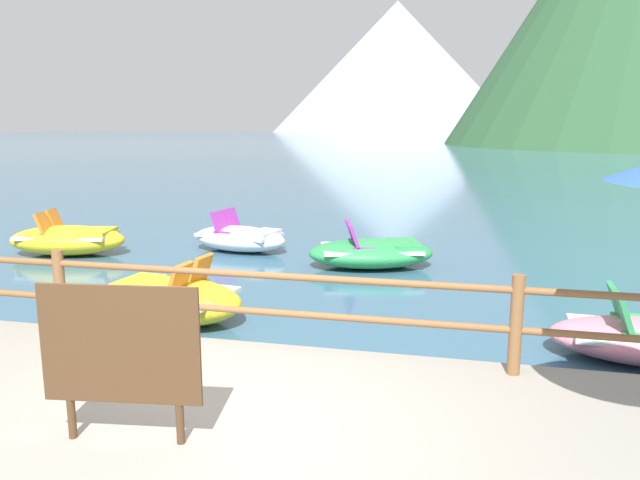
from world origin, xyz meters
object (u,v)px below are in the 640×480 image
Objects in this scene: sign_board at (120,347)px; pedal_boat_0 at (371,252)px; pedal_boat_5 at (170,299)px; pedal_boat_3 at (240,238)px; pedal_boat_1 at (68,239)px.

sign_board is 7.58m from pedal_boat_0.
sign_board is 4.08m from pedal_boat_5.
pedal_boat_0 is at bearing -15.76° from pedal_boat_3.
pedal_boat_1 is 1.09× the size of pedal_boat_3.
pedal_boat_3 is at bearing 19.13° from pedal_boat_1.
sign_board is at bearing -67.77° from pedal_boat_5.
sign_board is at bearing -52.36° from pedal_boat_1.
pedal_boat_0 is 3.06m from pedal_boat_3.
pedal_boat_0 reaches higher than pedal_boat_3.
sign_board reaches higher than pedal_boat_3.
pedal_boat_1 is at bearing -160.87° from pedal_boat_3.
pedal_boat_3 is at bearing 104.90° from sign_board.
pedal_boat_1 is at bearing -177.07° from pedal_boat_0.
pedal_boat_1 reaches higher than pedal_boat_0.
pedal_boat_1 is at bearing 139.17° from pedal_boat_5.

